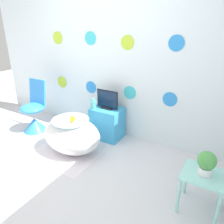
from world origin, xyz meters
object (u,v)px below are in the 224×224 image
Objects in this scene: tv at (107,100)px; vase at (93,104)px; bathtub at (72,135)px; chair at (34,116)px; potted_plant_left at (207,163)px.

vase is (-0.18, -0.12, -0.06)m from tv.
bathtub is 5.60× the size of vase.
chair is 1.13m from vase.
potted_plant_left is (2.82, -0.37, 0.29)m from chair.
tv is 1.50× the size of potted_plant_left.
chair is 1.35m from tv.
bathtub is 0.77m from tv.
chair is 2.86m from potted_plant_left.
tv is 2.30× the size of vase.
chair reaches higher than vase.
vase is 0.65× the size of potted_plant_left.
bathtub is 0.60m from vase.
potted_plant_left is (1.83, -0.19, 0.31)m from bathtub.
chair is 3.62× the size of potted_plant_left.
chair is at bearing -162.64° from vase.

